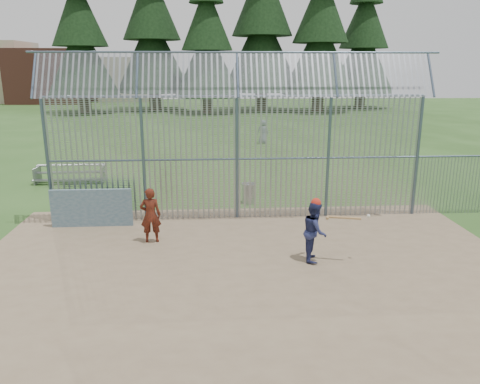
{
  "coord_description": "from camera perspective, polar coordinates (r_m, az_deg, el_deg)",
  "views": [
    {
      "loc": [
        -0.87,
        -11.35,
        4.94
      ],
      "look_at": [
        0.0,
        2.0,
        1.3
      ],
      "focal_mm": 35.0,
      "sensor_mm": 36.0,
      "label": 1
    }
  ],
  "objects": [
    {
      "name": "batting_gear",
      "position": [
        12.03,
        10.11,
        -1.74
      ],
      "size": [
        1.5,
        0.42,
        0.53
      ],
      "color": "red",
      "rests_on": "ground"
    },
    {
      "name": "backstop_fence",
      "position": [
        15.24,
        6.48,
        5.38
      ],
      "size": [
        20.09,
        0.81,
        5.3
      ],
      "color": "#47566B",
      "rests_on": "ground"
    },
    {
      "name": "distant_buildings",
      "position": [
        71.43,
        -22.52,
        13.03
      ],
      "size": [
        26.5,
        10.5,
        8.0
      ],
      "color": "brown",
      "rests_on": "ground"
    },
    {
      "name": "bleacher",
      "position": [
        21.55,
        -19.99,
        2.15
      ],
      "size": [
        3.0,
        0.95,
        0.72
      ],
      "color": "slate",
      "rests_on": "ground"
    },
    {
      "name": "trash_can",
      "position": [
        17.23,
        1.08,
        -0.13
      ],
      "size": [
        0.56,
        0.56,
        0.82
      ],
      "color": "#999AA1",
      "rests_on": "ground"
    },
    {
      "name": "conifer_row",
      "position": [
        53.26,
        -0.73,
        21.57
      ],
      "size": [
        38.48,
        12.26,
        20.2
      ],
      "color": "#332319",
      "rests_on": "ground"
    },
    {
      "name": "ground",
      "position": [
        12.41,
        0.6,
        -8.24
      ],
      "size": [
        120.0,
        120.0,
        0.0
      ],
      "primitive_type": "plane",
      "color": "#2D511E",
      "rests_on": "ground"
    },
    {
      "name": "dugout_wall",
      "position": [
        15.35,
        -17.63,
        -1.86
      ],
      "size": [
        2.5,
        0.12,
        1.2
      ],
      "primitive_type": "cube",
      "color": "#38566B",
      "rests_on": "dirt_infield"
    },
    {
      "name": "batter",
      "position": [
        12.23,
        9.1,
        -4.75
      ],
      "size": [
        0.72,
        0.85,
        1.57
      ],
      "primitive_type": "imported",
      "rotation": [
        0.0,
        0.0,
        1.39
      ],
      "color": "navy",
      "rests_on": "dirt_infield"
    },
    {
      "name": "bg_kid_standing",
      "position": [
        30.48,
        2.81,
        7.35
      ],
      "size": [
        0.76,
        0.49,
        1.55
      ],
      "primitive_type": "imported",
      "rotation": [
        0.0,
        0.0,
        3.14
      ],
      "color": "slate",
      "rests_on": "ground"
    },
    {
      "name": "dirt_infield",
      "position": [
        11.95,
        0.79,
        -9.15
      ],
      "size": [
        14.0,
        10.0,
        0.02
      ],
      "primitive_type": "cube",
      "color": "#756047",
      "rests_on": "ground"
    },
    {
      "name": "onlooker",
      "position": [
        13.53,
        -10.85,
        -2.79
      ],
      "size": [
        0.61,
        0.42,
        1.6
      ],
      "primitive_type": "imported",
      "rotation": [
        0.0,
        0.0,
        3.21
      ],
      "color": "maroon",
      "rests_on": "dirt_infield"
    }
  ]
}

